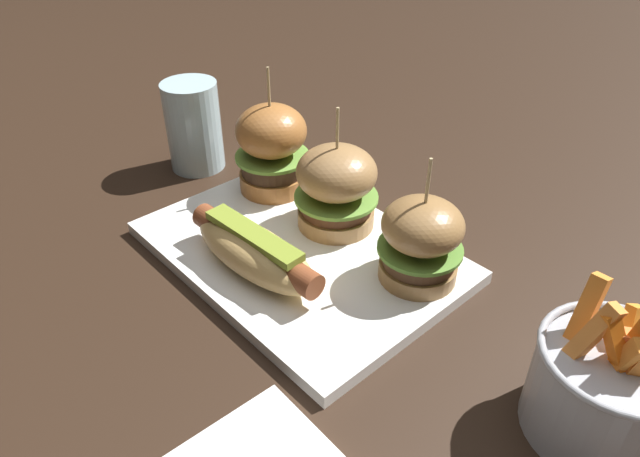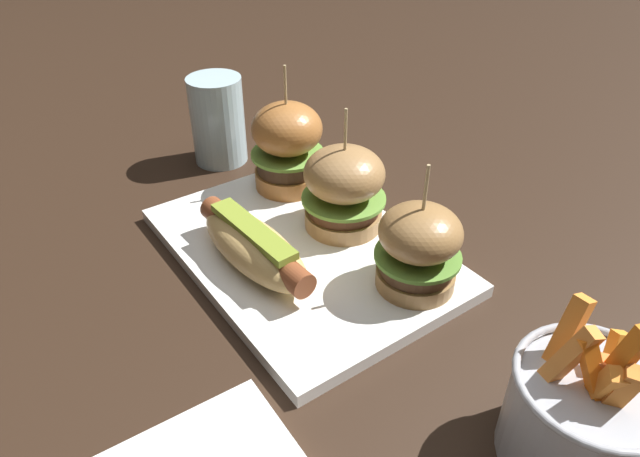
# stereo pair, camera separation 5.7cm
# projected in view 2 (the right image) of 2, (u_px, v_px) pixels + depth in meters

# --- Properties ---
(ground_plane) EXTENTS (3.00, 3.00, 0.00)m
(ground_plane) POSITION_uv_depth(u_px,v_px,m) (302.00, 255.00, 0.62)
(ground_plane) COLOR black
(platter_main) EXTENTS (0.33, 0.23, 0.01)m
(platter_main) POSITION_uv_depth(u_px,v_px,m) (302.00, 250.00, 0.62)
(platter_main) COLOR white
(platter_main) RESTS_ON ground
(hot_dog) EXTENTS (0.17, 0.07, 0.05)m
(hot_dog) POSITION_uv_depth(u_px,v_px,m) (254.00, 246.00, 0.57)
(hot_dog) COLOR tan
(hot_dog) RESTS_ON platter_main
(slider_left) EXTENTS (0.09, 0.09, 0.15)m
(slider_left) POSITION_uv_depth(u_px,v_px,m) (287.00, 145.00, 0.69)
(slider_left) COLOR #AC6B34
(slider_left) RESTS_ON platter_main
(slider_center) EXTENTS (0.09, 0.09, 0.14)m
(slider_center) POSITION_uv_depth(u_px,v_px,m) (344.00, 188.00, 0.62)
(slider_center) COLOR #A37849
(slider_center) RESTS_ON platter_main
(slider_right) EXTENTS (0.08, 0.08, 0.13)m
(slider_right) POSITION_uv_depth(u_px,v_px,m) (419.00, 247.00, 0.54)
(slider_right) COLOR #9C7141
(slider_right) RESTS_ON platter_main
(fries_bucket) EXTENTS (0.11, 0.11, 0.14)m
(fries_bucket) POSITION_uv_depth(u_px,v_px,m) (584.00, 416.00, 0.40)
(fries_bucket) COLOR #A8AAB2
(fries_bucket) RESTS_ON ground
(water_glass) EXTENTS (0.07, 0.07, 0.12)m
(water_glass) POSITION_uv_depth(u_px,v_px,m) (218.00, 120.00, 0.77)
(water_glass) COLOR silver
(water_glass) RESTS_ON ground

